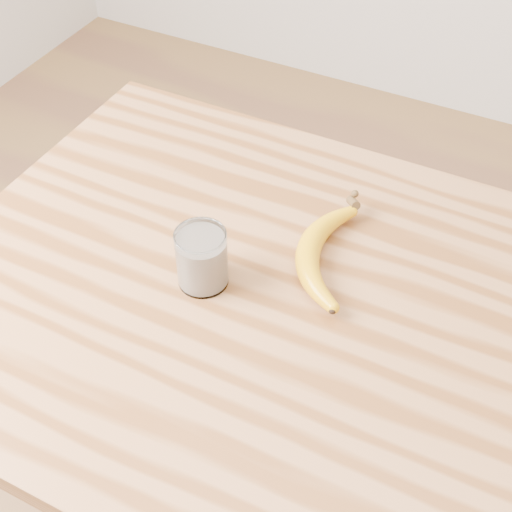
% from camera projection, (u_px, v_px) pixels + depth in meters
% --- Properties ---
extents(room, '(4.04, 4.04, 2.70)m').
position_uv_depth(room, '(356.00, 23.00, 0.70)').
color(room, olive).
rests_on(room, ground).
extents(table, '(1.20, 0.80, 0.90)m').
position_uv_depth(table, '(319.00, 371.00, 1.11)').
color(table, '#97653B').
rests_on(table, ground).
extents(smoothie_glass, '(0.08, 0.08, 0.10)m').
position_uv_depth(smoothie_glass, '(202.00, 259.00, 1.03)').
color(smoothie_glass, white).
rests_on(smoothie_glass, table).
extents(banana, '(0.19, 0.33, 0.04)m').
position_uv_depth(banana, '(308.00, 251.00, 1.08)').
color(banana, '#D1930B').
rests_on(banana, table).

